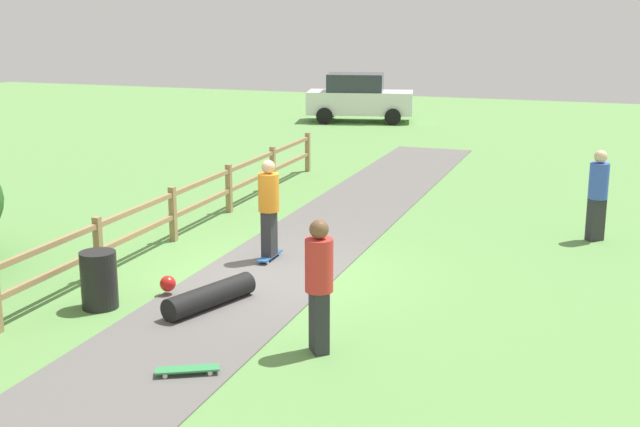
{
  "coord_description": "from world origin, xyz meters",
  "views": [
    {
      "loc": [
        5.53,
        -13.01,
        4.56
      ],
      "look_at": [
        0.73,
        0.59,
        1.0
      ],
      "focal_mm": 47.38,
      "sensor_mm": 36.0,
      "label": 1
    }
  ],
  "objects_px": {
    "skater_fallen": "(207,295)",
    "bystander_red": "(319,279)",
    "trash_bin": "(99,280)",
    "skater_riding": "(269,204)",
    "skateboard_loose": "(188,369)",
    "parked_car_white": "(359,98)",
    "bystander_blue": "(598,191)"
  },
  "relations": [
    {
      "from": "trash_bin",
      "to": "bystander_blue",
      "type": "bearing_deg",
      "value": 42.96
    },
    {
      "from": "skateboard_loose",
      "to": "bystander_blue",
      "type": "xyz_separation_m",
      "value": [
        4.64,
        8.39,
        0.92
      ]
    },
    {
      "from": "bystander_blue",
      "to": "bystander_red",
      "type": "bearing_deg",
      "value": -115.11
    },
    {
      "from": "skater_fallen",
      "to": "bystander_red",
      "type": "relative_size",
      "value": 0.93
    },
    {
      "from": "skater_fallen",
      "to": "skater_riding",
      "type": "bearing_deg",
      "value": 90.94
    },
    {
      "from": "skater_riding",
      "to": "bystander_red",
      "type": "xyz_separation_m",
      "value": [
        2.26,
        -3.66,
        -0.03
      ]
    },
    {
      "from": "skater_fallen",
      "to": "bystander_red",
      "type": "xyz_separation_m",
      "value": [
        2.22,
        -1.05,
        0.83
      ]
    },
    {
      "from": "bystander_blue",
      "to": "skater_fallen",
      "type": "bearing_deg",
      "value": -132.5
    },
    {
      "from": "skateboard_loose",
      "to": "parked_car_white",
      "type": "xyz_separation_m",
      "value": [
        -4.97,
        23.87,
        0.87
      ]
    },
    {
      "from": "skateboard_loose",
      "to": "bystander_red",
      "type": "distance_m",
      "value": 2.06
    },
    {
      "from": "skater_riding",
      "to": "trash_bin",
      "type": "bearing_deg",
      "value": -115.44
    },
    {
      "from": "skater_fallen",
      "to": "parked_car_white",
      "type": "height_order",
      "value": "parked_car_white"
    },
    {
      "from": "parked_car_white",
      "to": "bystander_blue",
      "type": "bearing_deg",
      "value": -58.16
    },
    {
      "from": "skater_riding",
      "to": "parked_car_white",
      "type": "distance_m",
      "value": 19.34
    },
    {
      "from": "trash_bin",
      "to": "bystander_red",
      "type": "xyz_separation_m",
      "value": [
        3.77,
        -0.49,
        0.58
      ]
    },
    {
      "from": "skater_riding",
      "to": "bystander_blue",
      "type": "height_order",
      "value": "skater_riding"
    },
    {
      "from": "trash_bin",
      "to": "skater_fallen",
      "type": "relative_size",
      "value": 0.52
    },
    {
      "from": "skateboard_loose",
      "to": "parked_car_white",
      "type": "relative_size",
      "value": 0.18
    },
    {
      "from": "trash_bin",
      "to": "skater_riding",
      "type": "distance_m",
      "value": 3.57
    },
    {
      "from": "skater_fallen",
      "to": "bystander_blue",
      "type": "relative_size",
      "value": 0.94
    },
    {
      "from": "skateboard_loose",
      "to": "skater_fallen",
      "type": "bearing_deg",
      "value": 111.28
    },
    {
      "from": "skateboard_loose",
      "to": "bystander_red",
      "type": "bearing_deg",
      "value": 44.4
    },
    {
      "from": "skater_fallen",
      "to": "skateboard_loose",
      "type": "height_order",
      "value": "skater_fallen"
    },
    {
      "from": "skater_riding",
      "to": "skateboard_loose",
      "type": "bearing_deg",
      "value": -79.13
    },
    {
      "from": "trash_bin",
      "to": "skateboard_loose",
      "type": "bearing_deg",
      "value": -35.76
    },
    {
      "from": "skateboard_loose",
      "to": "parked_car_white",
      "type": "bearing_deg",
      "value": 101.77
    },
    {
      "from": "trash_bin",
      "to": "skater_riding",
      "type": "xyz_separation_m",
      "value": [
        1.51,
        3.18,
        0.61
      ]
    },
    {
      "from": "skater_riding",
      "to": "bystander_red",
      "type": "height_order",
      "value": "skater_riding"
    },
    {
      "from": "skateboard_loose",
      "to": "bystander_blue",
      "type": "relative_size",
      "value": 0.44
    },
    {
      "from": "skater_fallen",
      "to": "bystander_blue",
      "type": "bearing_deg",
      "value": 47.5
    },
    {
      "from": "bystander_red",
      "to": "parked_car_white",
      "type": "xyz_separation_m",
      "value": [
        -6.29,
        22.58,
        -0.07
      ]
    },
    {
      "from": "trash_bin",
      "to": "parked_car_white",
      "type": "distance_m",
      "value": 22.24
    }
  ]
}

